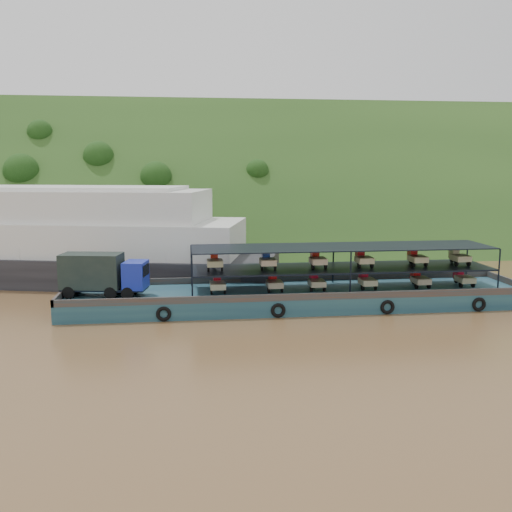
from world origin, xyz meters
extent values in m
plane|color=brown|center=(0.00, 0.00, 0.00)|extent=(160.00, 160.00, 0.00)
cube|color=#1D3C15|center=(0.00, 36.00, 0.00)|extent=(140.00, 39.60, 39.60)
cube|color=#15364B|center=(0.60, -1.47, 0.60)|extent=(35.00, 7.00, 1.20)
cube|color=#592D19|center=(0.60, 1.93, 1.45)|extent=(35.00, 0.20, 0.50)
cube|color=#592D19|center=(0.60, -4.87, 1.45)|extent=(35.00, 0.20, 0.50)
cube|color=#592D19|center=(18.00, -1.47, 1.45)|extent=(0.20, 7.00, 0.50)
cube|color=#592D19|center=(-16.80, -1.47, 1.45)|extent=(0.20, 7.00, 0.50)
torus|color=black|center=(-9.40, -5.02, 0.55)|extent=(1.06, 0.26, 1.06)
torus|color=black|center=(-1.40, -5.02, 0.55)|extent=(1.06, 0.26, 1.06)
torus|color=black|center=(6.60, -5.02, 0.55)|extent=(1.06, 0.26, 1.06)
torus|color=black|center=(13.60, -5.02, 0.55)|extent=(1.06, 0.26, 1.06)
cylinder|color=black|center=(-16.22, -2.31, 1.65)|extent=(0.94, 0.47, 0.90)
cylinder|color=black|center=(-15.89, -0.46, 1.65)|extent=(0.94, 0.47, 0.90)
cylinder|color=black|center=(-13.21, -2.84, 1.65)|extent=(0.94, 0.47, 0.90)
cylinder|color=black|center=(-12.89, -0.99, 1.65)|extent=(0.94, 0.47, 0.90)
cylinder|color=black|center=(-11.98, -3.06, 1.65)|extent=(0.94, 0.47, 0.90)
cylinder|color=black|center=(-11.65, -1.21, 1.65)|extent=(0.94, 0.47, 0.90)
cube|color=black|center=(-13.76, -1.79, 1.78)|extent=(6.35, 3.01, 0.18)
cube|color=#1726A0|center=(-11.46, -2.20, 2.81)|extent=(1.88, 2.39, 1.97)
cube|color=black|center=(-10.71, -2.33, 3.17)|extent=(0.37, 1.78, 0.81)
cube|color=black|center=(-14.64, -1.63, 3.08)|extent=(4.61, 2.87, 2.51)
cube|color=black|center=(4.10, -1.47, 2.86)|extent=(23.00, 5.00, 0.12)
cube|color=black|center=(4.10, -1.47, 4.50)|extent=(23.00, 5.00, 0.08)
cylinder|color=black|center=(-7.40, -3.97, 2.85)|extent=(0.12, 0.12, 3.30)
cylinder|color=black|center=(-7.40, 1.03, 2.85)|extent=(0.12, 0.12, 3.30)
cylinder|color=black|center=(4.10, -3.97, 2.85)|extent=(0.12, 0.12, 3.30)
cylinder|color=black|center=(4.10, 1.03, 2.85)|extent=(0.12, 0.12, 3.30)
cylinder|color=black|center=(15.60, -3.97, 2.85)|extent=(0.12, 0.12, 3.30)
cylinder|color=black|center=(15.60, 1.03, 2.85)|extent=(0.12, 0.12, 3.30)
cylinder|color=black|center=(-5.48, -0.42, 1.46)|extent=(0.12, 0.52, 0.52)
cylinder|color=black|center=(-5.98, -2.22, 1.46)|extent=(0.14, 0.52, 0.52)
cylinder|color=black|center=(-4.98, -2.22, 1.46)|extent=(0.14, 0.52, 0.52)
cube|color=beige|center=(-5.48, -1.87, 1.80)|extent=(1.15, 1.50, 0.44)
cube|color=red|center=(-5.48, -0.72, 1.98)|extent=(0.55, 0.80, 0.80)
cube|color=red|center=(-5.48, -0.92, 2.48)|extent=(0.50, 0.10, 0.10)
cylinder|color=black|center=(-1.17, -0.42, 1.46)|extent=(0.12, 0.52, 0.52)
cylinder|color=black|center=(-1.67, -2.22, 1.46)|extent=(0.14, 0.52, 0.52)
cylinder|color=black|center=(-0.67, -2.22, 1.46)|extent=(0.14, 0.52, 0.52)
cube|color=#C1AE89|center=(-1.17, -1.87, 1.80)|extent=(1.15, 1.50, 0.44)
cube|color=red|center=(-1.17, -0.72, 1.98)|extent=(0.55, 0.80, 0.80)
cube|color=red|center=(-1.17, -0.92, 2.48)|extent=(0.50, 0.10, 0.10)
cylinder|color=black|center=(2.09, -0.42, 1.46)|extent=(0.12, 0.52, 0.52)
cylinder|color=black|center=(1.59, -2.22, 1.46)|extent=(0.14, 0.52, 0.52)
cylinder|color=black|center=(2.59, -2.22, 1.46)|extent=(0.14, 0.52, 0.52)
cube|color=beige|center=(2.09, -1.87, 1.80)|extent=(1.15, 1.50, 0.44)
cube|color=red|center=(2.09, -0.72, 1.98)|extent=(0.55, 0.80, 0.80)
cube|color=red|center=(2.09, -0.92, 2.48)|extent=(0.50, 0.10, 0.10)
cylinder|color=black|center=(6.11, -0.42, 1.46)|extent=(0.12, 0.52, 0.52)
cylinder|color=black|center=(5.61, -2.22, 1.46)|extent=(0.14, 0.52, 0.52)
cylinder|color=black|center=(6.61, -2.22, 1.46)|extent=(0.14, 0.52, 0.52)
cube|color=beige|center=(6.11, -1.87, 1.80)|extent=(1.15, 1.50, 0.44)
cube|color=red|center=(6.11, -0.72, 1.98)|extent=(0.55, 0.80, 0.80)
cube|color=red|center=(6.11, -0.92, 2.48)|extent=(0.50, 0.10, 0.10)
cylinder|color=black|center=(10.40, -0.42, 1.46)|extent=(0.12, 0.52, 0.52)
cylinder|color=black|center=(9.90, -2.22, 1.46)|extent=(0.14, 0.52, 0.52)
cylinder|color=black|center=(10.90, -2.22, 1.46)|extent=(0.14, 0.52, 0.52)
cube|color=tan|center=(10.40, -1.87, 1.80)|extent=(1.15, 1.50, 0.44)
cube|color=red|center=(10.40, -0.72, 1.98)|extent=(0.55, 0.80, 0.80)
cube|color=red|center=(10.40, -0.92, 2.48)|extent=(0.50, 0.10, 0.10)
cylinder|color=black|center=(14.04, -0.42, 1.46)|extent=(0.12, 0.52, 0.52)
cylinder|color=black|center=(13.54, -2.22, 1.46)|extent=(0.14, 0.52, 0.52)
cylinder|color=black|center=(14.54, -2.22, 1.46)|extent=(0.14, 0.52, 0.52)
cube|color=#BDB685|center=(14.04, -1.87, 1.80)|extent=(1.15, 1.50, 0.44)
cube|color=red|center=(14.04, -0.72, 1.98)|extent=(0.55, 0.80, 0.80)
cube|color=red|center=(14.04, -0.92, 2.48)|extent=(0.50, 0.10, 0.10)
cylinder|color=black|center=(-5.67, -0.42, 3.18)|extent=(0.12, 0.52, 0.52)
cylinder|color=black|center=(-6.17, -2.22, 3.18)|extent=(0.14, 0.52, 0.52)
cylinder|color=black|center=(-5.17, -2.22, 3.18)|extent=(0.14, 0.52, 0.52)
cube|color=#BAB684|center=(-5.67, -1.87, 3.52)|extent=(1.15, 1.50, 0.44)
cube|color=red|center=(-5.67, -0.72, 3.70)|extent=(0.55, 0.80, 0.80)
cube|color=red|center=(-5.67, -0.92, 4.20)|extent=(0.50, 0.10, 0.10)
cylinder|color=black|center=(-1.70, -0.42, 3.18)|extent=(0.12, 0.52, 0.52)
cylinder|color=black|center=(-2.20, -2.22, 3.18)|extent=(0.14, 0.52, 0.52)
cylinder|color=black|center=(-1.20, -2.22, 3.18)|extent=(0.14, 0.52, 0.52)
cube|color=beige|center=(-1.70, -1.87, 3.52)|extent=(1.15, 1.50, 0.44)
cube|color=#1B3EA4|center=(-1.70, -0.72, 3.70)|extent=(0.55, 0.80, 0.80)
cube|color=#1B3EA4|center=(-1.70, -0.92, 4.20)|extent=(0.50, 0.10, 0.10)
cylinder|color=black|center=(2.16, -0.42, 3.18)|extent=(0.12, 0.52, 0.52)
cylinder|color=black|center=(1.66, -2.22, 3.18)|extent=(0.14, 0.52, 0.52)
cylinder|color=black|center=(2.66, -2.22, 3.18)|extent=(0.14, 0.52, 0.52)
cube|color=#CDB691|center=(2.16, -1.87, 3.52)|extent=(1.15, 1.50, 0.44)
cube|color=#B3190B|center=(2.16, -0.72, 3.70)|extent=(0.55, 0.80, 0.80)
cube|color=#B3190B|center=(2.16, -0.92, 4.20)|extent=(0.50, 0.10, 0.10)
cylinder|color=black|center=(5.78, -0.42, 3.18)|extent=(0.12, 0.52, 0.52)
cylinder|color=black|center=(5.28, -2.22, 3.18)|extent=(0.14, 0.52, 0.52)
cylinder|color=black|center=(6.28, -2.22, 3.18)|extent=(0.14, 0.52, 0.52)
cube|color=beige|center=(5.78, -1.87, 3.52)|extent=(1.15, 1.50, 0.44)
cube|color=#B00B10|center=(5.78, -0.72, 3.70)|extent=(0.55, 0.80, 0.80)
cube|color=#B00B10|center=(5.78, -0.92, 4.20)|extent=(0.50, 0.10, 0.10)
cylinder|color=black|center=(10.08, -0.42, 3.18)|extent=(0.12, 0.52, 0.52)
cylinder|color=black|center=(9.58, -2.22, 3.18)|extent=(0.14, 0.52, 0.52)
cylinder|color=black|center=(10.58, -2.22, 3.18)|extent=(0.14, 0.52, 0.52)
cube|color=#BEB886|center=(10.08, -1.87, 3.52)|extent=(1.15, 1.50, 0.44)
cube|color=#BB0E0C|center=(10.08, -0.72, 3.70)|extent=(0.55, 0.80, 0.80)
cube|color=#BB0E0C|center=(10.08, -0.92, 4.20)|extent=(0.50, 0.10, 0.10)
cylinder|color=black|center=(13.57, -0.42, 3.18)|extent=(0.12, 0.52, 0.52)
cylinder|color=black|center=(13.07, -2.22, 3.18)|extent=(0.14, 0.52, 0.52)
cylinder|color=black|center=(14.07, -2.22, 3.18)|extent=(0.14, 0.52, 0.52)
cube|color=#BDB785|center=(13.57, -1.87, 3.52)|extent=(1.15, 1.50, 0.44)
cube|color=beige|center=(13.57, -0.72, 3.70)|extent=(0.55, 0.80, 0.80)
cube|color=beige|center=(13.57, -0.92, 4.20)|extent=(0.50, 0.10, 0.10)
cube|color=black|center=(-20.95, 11.74, 1.30)|extent=(44.67, 20.93, 2.60)
cube|color=silver|center=(-20.95, 11.74, 4.12)|extent=(38.10, 18.31, 3.03)
cube|color=silver|center=(-20.95, 11.74, 7.04)|extent=(31.53, 15.70, 2.82)
cube|color=silver|center=(-20.95, 11.74, 8.61)|extent=(27.06, 13.61, 0.33)
camera|label=1|loc=(-7.69, -43.66, 10.62)|focal=40.00mm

